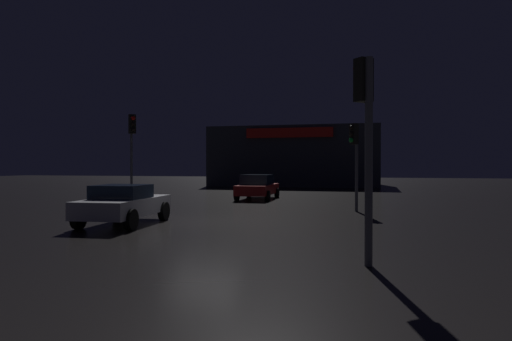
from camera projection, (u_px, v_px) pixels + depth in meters
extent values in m
plane|color=black|center=(203.00, 222.00, 16.22)|extent=(120.00, 120.00, 0.00)
cube|color=#33383D|center=(297.00, 157.00, 45.48)|extent=(15.95, 8.65, 5.66)
cube|color=red|center=(289.00, 133.00, 41.12)|extent=(7.88, 0.24, 0.87)
cylinder|color=#595B60|center=(357.00, 168.00, 19.95)|extent=(0.13, 0.13, 3.83)
cube|color=black|center=(354.00, 134.00, 19.85)|extent=(0.41, 0.41, 0.91)
sphere|color=black|center=(351.00, 127.00, 19.76)|extent=(0.20, 0.20, 0.20)
sphere|color=black|center=(351.00, 134.00, 19.77)|extent=(0.20, 0.20, 0.20)
sphere|color=#19D13F|center=(351.00, 140.00, 19.77)|extent=(0.20, 0.20, 0.20)
cylinder|color=#595B60|center=(369.00, 162.00, 9.17)|extent=(0.16, 0.16, 4.19)
cube|color=black|center=(363.00, 80.00, 9.28)|extent=(0.41, 0.41, 0.88)
sphere|color=red|center=(358.00, 69.00, 9.42)|extent=(0.20, 0.20, 0.20)
sphere|color=black|center=(358.00, 81.00, 9.42)|extent=(0.20, 0.20, 0.20)
sphere|color=black|center=(358.00, 94.00, 9.42)|extent=(0.20, 0.20, 0.20)
cylinder|color=#595B60|center=(131.00, 160.00, 23.25)|extent=(0.12, 0.12, 4.58)
cube|color=black|center=(132.00, 124.00, 23.09)|extent=(0.41, 0.41, 0.97)
sphere|color=red|center=(133.00, 118.00, 22.95)|extent=(0.20, 0.20, 0.20)
sphere|color=black|center=(133.00, 124.00, 22.96)|extent=(0.20, 0.20, 0.20)
sphere|color=black|center=(133.00, 130.00, 22.96)|extent=(0.20, 0.20, 0.20)
cube|color=#A51414|center=(258.00, 189.00, 27.11)|extent=(1.89, 4.38, 0.57)
cube|color=black|center=(257.00, 180.00, 26.95)|extent=(1.66, 2.07, 0.59)
cylinder|color=black|center=(249.00, 192.00, 28.70)|extent=(0.24, 0.61, 0.60)
cylinder|color=black|center=(277.00, 193.00, 28.30)|extent=(0.24, 0.61, 0.60)
cylinder|color=black|center=(237.00, 195.00, 25.92)|extent=(0.24, 0.61, 0.60)
cylinder|color=black|center=(268.00, 196.00, 25.52)|extent=(0.24, 0.61, 0.60)
cube|color=#B7B7BF|center=(124.00, 206.00, 15.60)|extent=(2.05, 4.17, 0.57)
cube|color=black|center=(122.00, 192.00, 15.41)|extent=(1.71, 1.76, 0.45)
cylinder|color=black|center=(119.00, 210.00, 17.08)|extent=(0.27, 0.69, 0.68)
cylinder|color=black|center=(164.00, 211.00, 16.76)|extent=(0.27, 0.69, 0.68)
cylinder|color=black|center=(78.00, 219.00, 14.44)|extent=(0.27, 0.69, 0.68)
cylinder|color=black|center=(131.00, 220.00, 14.12)|extent=(0.27, 0.69, 0.68)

